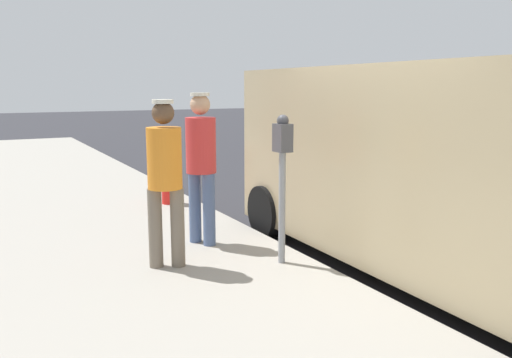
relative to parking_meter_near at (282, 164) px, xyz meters
The scene contains 7 objects.
ground_plane 1.91m from the parking_meter_near, 154.42° to the left, with size 80.00×80.00×0.00m, color #2D2D33.
sidewalk_slab 2.50m from the parking_meter_near, 16.73° to the left, with size 5.00×32.00×0.15m, color #9E998E.
parking_meter_near is the anchor object (origin of this frame).
pedestrian_in_orange 1.17m from the parking_meter_near, 22.24° to the right, with size 0.34×0.34×1.67m.
pedestrian_in_red 1.11m from the parking_meter_near, 65.49° to the right, with size 0.34×0.34×1.73m.
parked_van 1.65m from the parking_meter_near, 155.15° to the left, with size 2.19×5.23×2.15m.
fire_hydrant 3.29m from the parking_meter_near, 88.23° to the right, with size 0.24×0.24×0.86m.
Camera 1 is at (4.04, 3.82, 1.94)m, focal length 36.95 mm.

